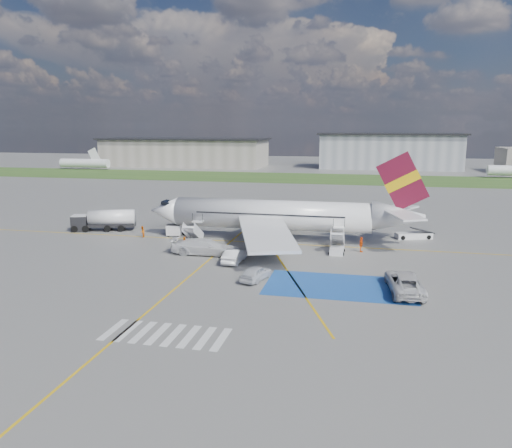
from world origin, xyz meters
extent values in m
plane|color=#60605E|center=(0.00, 0.00, 0.00)|extent=(400.00, 400.00, 0.00)
cube|color=#2D4C1E|center=(0.00, 95.00, 0.01)|extent=(400.00, 30.00, 0.01)
cube|color=gold|center=(0.00, 12.00, 0.01)|extent=(120.00, 0.20, 0.01)
cube|color=gold|center=(-5.00, -10.00, 0.01)|extent=(0.20, 60.00, 0.01)
cube|color=gold|center=(0.00, 12.00, 0.01)|extent=(20.71, 56.45, 0.01)
cube|color=#1A4C9E|center=(10.00, -4.00, 0.01)|extent=(14.00, 8.00, 0.01)
cube|color=silver|center=(-6.00, -18.00, 0.01)|extent=(0.60, 4.00, 0.01)
cube|color=silver|center=(-4.80, -18.00, 0.01)|extent=(0.60, 4.00, 0.01)
cube|color=silver|center=(-3.60, -18.00, 0.01)|extent=(0.60, 4.00, 0.01)
cube|color=silver|center=(-2.40, -18.00, 0.01)|extent=(0.60, 4.00, 0.01)
cube|color=silver|center=(-1.20, -18.00, 0.01)|extent=(0.60, 4.00, 0.01)
cube|color=silver|center=(0.00, -18.00, 0.01)|extent=(0.60, 4.00, 0.01)
cube|color=silver|center=(1.20, -18.00, 0.01)|extent=(0.60, 4.00, 0.01)
cube|color=silver|center=(2.40, -18.00, 0.01)|extent=(0.60, 4.00, 0.01)
cube|color=gray|center=(-55.00, 130.00, 5.00)|extent=(60.00, 22.00, 10.00)
cube|color=gray|center=(20.00, 135.00, 6.00)|extent=(48.00, 18.00, 12.00)
cylinder|color=silver|center=(0.00, 14.00, 3.40)|extent=(26.00, 3.90, 3.90)
cone|color=silver|center=(-15.00, 14.00, 3.40)|extent=(4.00, 3.90, 3.90)
cube|color=black|center=(-14.40, 14.00, 4.45)|extent=(1.67, 1.90, 0.82)
cone|color=silver|center=(16.20, 14.00, 3.80)|extent=(6.50, 3.90, 3.90)
cube|color=silver|center=(1.00, 5.50, 2.80)|extent=(9.86, 15.95, 1.40)
cube|color=silver|center=(1.00, 22.50, 2.80)|extent=(9.86, 15.95, 1.40)
cylinder|color=#38383A|center=(0.00, 8.40, 1.40)|extent=(3.40, 2.10, 2.10)
cylinder|color=#38383A|center=(0.00, 19.60, 1.40)|extent=(3.40, 2.10, 2.10)
cube|color=maroon|center=(16.50, 14.00, 8.20)|extent=(6.62, 0.30, 7.45)
cube|color=#E3B10C|center=(16.50, 14.00, 8.20)|extent=(4.36, 0.40, 3.08)
cube|color=silver|center=(16.80, 10.80, 4.50)|extent=(4.73, 5.95, 0.49)
cube|color=silver|center=(16.80, 17.20, 4.50)|extent=(4.73, 5.95, 0.49)
cube|color=black|center=(0.00, 12.04, 3.75)|extent=(19.50, 0.04, 0.18)
cube|color=black|center=(0.00, 15.96, 3.75)|extent=(19.50, 0.04, 0.18)
cube|color=silver|center=(-9.50, 9.85, 1.45)|extent=(1.40, 3.73, 2.32)
cube|color=silver|center=(-9.50, 11.75, 2.50)|extent=(1.40, 1.00, 0.12)
cylinder|color=black|center=(-10.20, 11.75, 3.05)|extent=(0.06, 0.06, 1.10)
cylinder|color=black|center=(-8.80, 11.75, 3.05)|extent=(0.06, 0.06, 1.10)
cube|color=silver|center=(-9.50, 8.25, 0.35)|extent=(1.60, 2.40, 0.70)
cube|color=silver|center=(9.00, 9.85, 1.45)|extent=(1.40, 3.73, 2.32)
cube|color=silver|center=(9.00, 11.75, 2.50)|extent=(1.40, 1.00, 0.12)
cylinder|color=black|center=(8.30, 11.75, 3.05)|extent=(0.06, 0.06, 1.10)
cylinder|color=black|center=(9.70, 11.75, 3.05)|extent=(0.06, 0.06, 1.10)
cube|color=silver|center=(9.00, 8.25, 0.35)|extent=(1.60, 2.40, 0.70)
cube|color=black|center=(-28.10, 13.79, 1.11)|extent=(2.76, 2.76, 2.22)
cylinder|color=silver|center=(-23.76, 15.09, 1.93)|extent=(6.91, 4.01, 2.22)
cube|color=black|center=(-23.76, 15.09, 0.82)|extent=(6.91, 4.01, 0.48)
cube|color=silver|center=(-13.54, 13.39, 0.84)|extent=(2.09, 1.40, 1.38)
cube|color=black|center=(-13.54, 13.39, 1.58)|extent=(1.98, 1.29, 0.12)
cube|color=silver|center=(18.68, 18.88, 0.40)|extent=(5.03, 2.98, 0.79)
cube|color=black|center=(19.81, 19.24, 1.09)|extent=(3.33, 2.09, 0.88)
imported|color=silver|center=(1.83, -3.89, 0.74)|extent=(2.82, 4.63, 1.47)
imported|color=silver|center=(-1.89, 2.00, 0.78)|extent=(1.88, 4.81, 1.56)
imported|color=silver|center=(15.86, -4.19, 1.15)|extent=(3.38, 6.37, 2.30)
imported|color=silver|center=(-6.05, 4.60, 1.24)|extent=(6.32, 2.59, 2.47)
imported|color=#DD590B|center=(-9.36, 6.37, 0.81)|extent=(0.70, 0.67, 1.62)
imported|color=orange|center=(-17.42, 11.61, 0.79)|extent=(0.69, 0.84, 1.57)
imported|color=#FF5C0D|center=(11.81, 9.82, 0.92)|extent=(0.56, 1.13, 1.85)
camera|label=1|loc=(11.94, -49.92, 14.94)|focal=35.00mm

